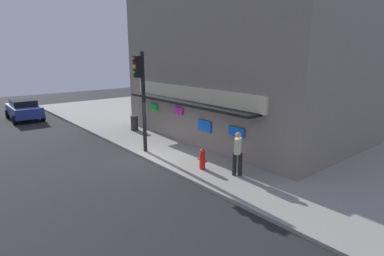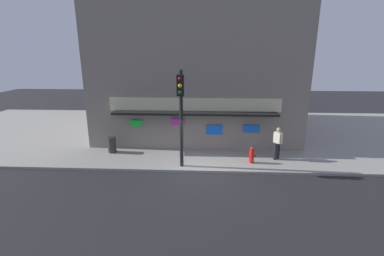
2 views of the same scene
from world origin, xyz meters
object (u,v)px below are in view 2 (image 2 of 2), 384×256
object	(u,v)px
traffic_light	(181,107)
pedestrian	(278,142)
trash_can	(112,145)
fire_hydrant	(252,155)

from	to	relation	value
traffic_light	pedestrian	distance (m)	5.47
trash_can	traffic_light	bearing A→B (deg)	-24.00
traffic_light	pedestrian	size ratio (longest dim) A/B	2.72
fire_hydrant	pedestrian	bearing A→B (deg)	22.10
trash_can	pedestrian	bearing A→B (deg)	-3.65
fire_hydrant	trash_can	size ratio (longest dim) A/B	0.94
fire_hydrant	trash_can	world-z (taller)	trash_can
traffic_light	trash_can	xyz separation A→B (m)	(-4.07, 1.81, -2.57)
fire_hydrant	pedestrian	xyz separation A→B (m)	(1.39, 0.56, 0.54)
fire_hydrant	trash_can	bearing A→B (deg)	171.48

